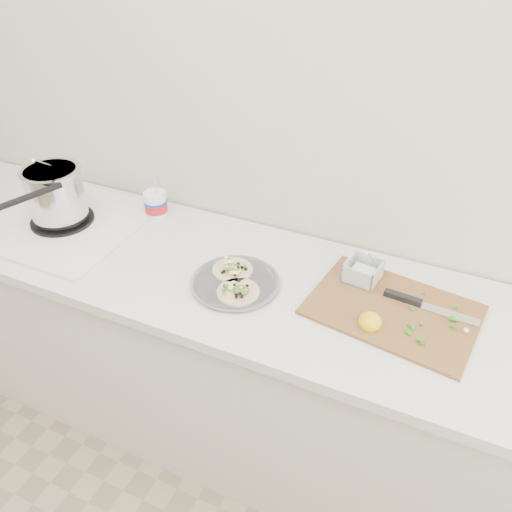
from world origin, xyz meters
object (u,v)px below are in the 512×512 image
at_px(stove, 58,204).
at_px(taco_plate, 235,280).
at_px(cutboard, 391,303).
at_px(tub, 156,202).

xyz_separation_m(stove, taco_plate, (0.78, -0.06, -0.08)).
height_order(taco_plate, cutboard, cutboard).
xyz_separation_m(taco_plate, tub, (-0.48, 0.26, 0.05)).
bearing_deg(tub, stove, -145.92).
relative_size(tub, cutboard, 0.38).
xyz_separation_m(stove, tub, (0.30, 0.21, -0.03)).
bearing_deg(stove, tub, 33.99).
height_order(stove, taco_plate, stove).
distance_m(stove, cutboard, 1.28).
distance_m(taco_plate, cutboard, 0.51).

